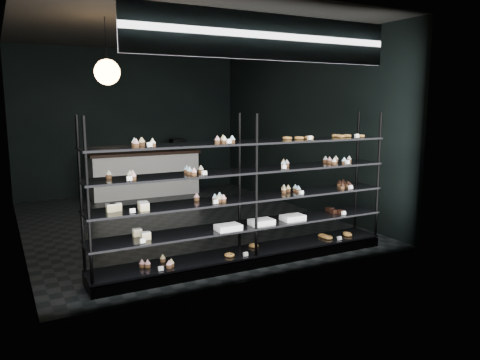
{
  "coord_description": "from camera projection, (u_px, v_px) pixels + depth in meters",
  "views": [
    {
      "loc": [
        -2.75,
        -7.5,
        2.03
      ],
      "look_at": [
        0.2,
        -1.9,
        0.99
      ],
      "focal_mm": 35.0,
      "sensor_mm": 36.0,
      "label": 1
    }
  ],
  "objects": [
    {
      "name": "pendant_lamp",
      "position": [
        107.0,
        72.0,
        6.4
      ],
      "size": [
        0.35,
        0.35,
        0.9
      ],
      "color": "black",
      "rests_on": "room"
    },
    {
      "name": "display_shelf",
      "position": [
        246.0,
        216.0,
        5.89
      ],
      "size": [
        4.0,
        0.5,
        1.91
      ],
      "color": "black",
      "rests_on": "room"
    },
    {
      "name": "service_counter",
      "position": [
        145.0,
        173.0,
        10.31
      ],
      "size": [
        2.41,
        0.65,
        1.23
      ],
      "color": "white",
      "rests_on": "room"
    },
    {
      "name": "room",
      "position": [
        177.0,
        129.0,
        7.88
      ],
      "size": [
        5.01,
        6.01,
        3.2
      ],
      "color": "black",
      "rests_on": "ground"
    },
    {
      "name": "signage",
      "position": [
        267.0,
        37.0,
        5.14
      ],
      "size": [
        3.3,
        0.05,
        0.5
      ],
      "color": "#0E0D41",
      "rests_on": "room"
    }
  ]
}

